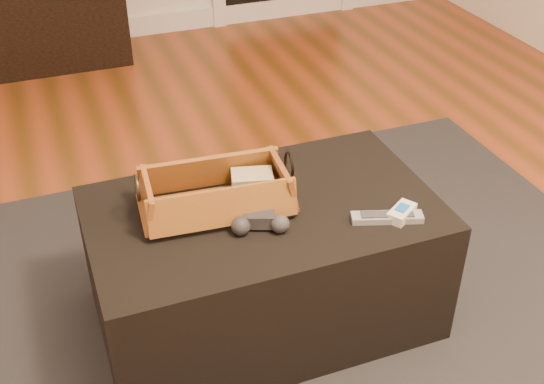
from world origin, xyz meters
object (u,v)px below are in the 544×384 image
object	(u,v)px
tv_remote	(210,205)
wicker_basket	(216,194)
silver_remote	(387,217)
cream_gadget	(402,213)
game_controller	(260,222)
ottoman	(264,264)

from	to	relation	value
tv_remote	wicker_basket	size ratio (longest dim) A/B	0.51
silver_remote	cream_gadget	world-z (taller)	cream_gadget
game_controller	silver_remote	distance (m)	0.36
ottoman	wicker_basket	bearing A→B (deg)	163.06
ottoman	tv_remote	world-z (taller)	tv_remote
wicker_basket	game_controller	size ratio (longest dim) A/B	2.69
cream_gadget	wicker_basket	bearing A→B (deg)	154.78
ottoman	tv_remote	bearing A→B (deg)	170.86
wicker_basket	game_controller	xyz separation A→B (m)	(0.08, -0.14, -0.02)
ottoman	cream_gadget	xyz separation A→B (m)	(0.35, -0.18, 0.23)
ottoman	cream_gadget	size ratio (longest dim) A/B	9.41
cream_gadget	tv_remote	bearing A→B (deg)	157.22
cream_gadget	ottoman	bearing A→B (deg)	152.01
game_controller	ottoman	bearing A→B (deg)	65.57
game_controller	cream_gadget	bearing A→B (deg)	-12.33
ottoman	wicker_basket	distance (m)	0.29
wicker_basket	silver_remote	distance (m)	0.48
ottoman	tv_remote	xyz separation A→B (m)	(-0.15, 0.02, 0.24)
ottoman	cream_gadget	world-z (taller)	cream_gadget
tv_remote	ottoman	bearing A→B (deg)	-10.56
tv_remote	game_controller	bearing A→B (deg)	-51.01
ottoman	cream_gadget	bearing A→B (deg)	-27.99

